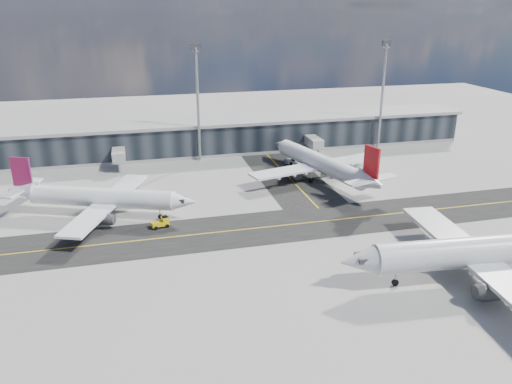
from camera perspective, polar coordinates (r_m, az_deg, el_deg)
ground at (r=85.19m, az=-1.84°, el=-5.51°), size 300.00×300.00×0.00m
taxiway_lanes at (r=95.49m, az=-0.92°, el=-2.50°), size 180.00×63.00×0.03m
terminal_concourse at (r=134.93m, az=-6.86°, el=6.14°), size 152.00×19.80×8.80m
floodlight_masts at (r=125.76m, az=-6.68°, el=10.46°), size 102.50×0.70×28.90m
airliner_af at (r=97.99m, az=-17.44°, el=-0.61°), size 35.37×30.61×10.89m
airliner_redtail at (r=113.65m, az=7.50°, el=3.24°), size 33.75×39.23×11.76m
airliner_near at (r=79.53m, az=25.12°, el=-6.13°), size 44.41×37.90×13.15m
baggage_tug at (r=91.08m, az=-10.72°, el=-3.41°), size 3.35×2.19×1.94m
service_van at (r=125.04m, az=4.57°, el=3.51°), size 5.61×6.67×1.70m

